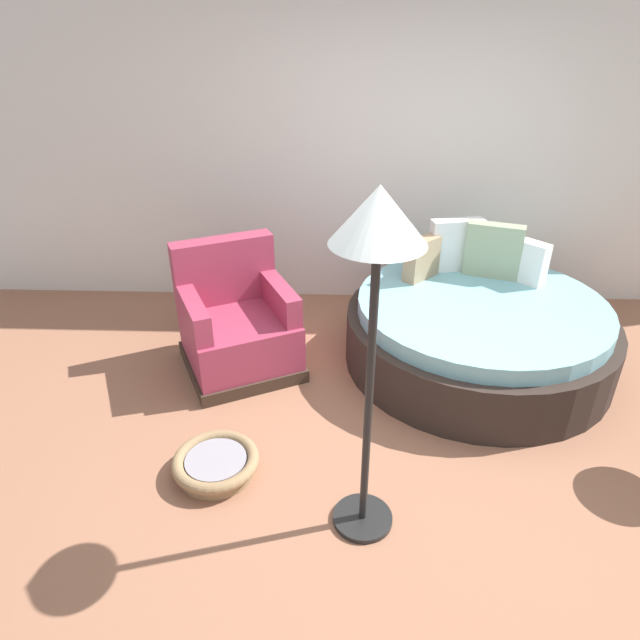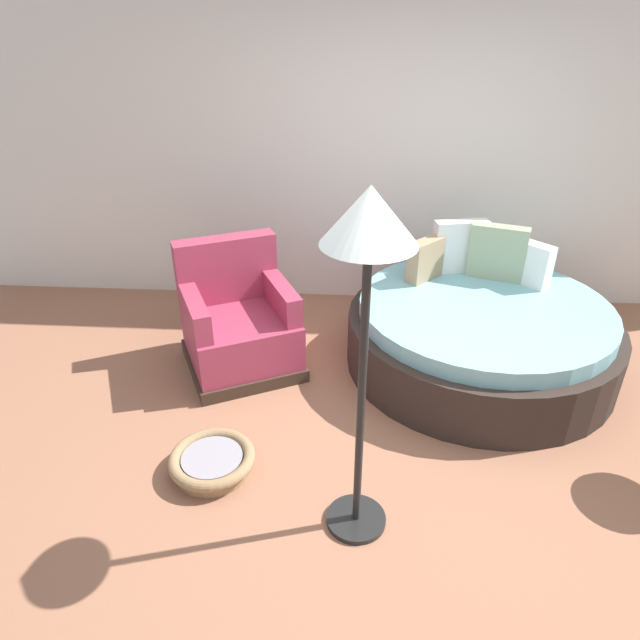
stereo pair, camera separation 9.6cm
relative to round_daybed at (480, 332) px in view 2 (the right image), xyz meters
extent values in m
cube|color=#936047|center=(-0.65, -1.07, -0.28)|extent=(8.00, 8.00, 0.02)
cube|color=silver|center=(-0.65, 1.17, 1.25)|extent=(8.00, 0.12, 3.05)
cylinder|color=#2D231E|center=(0.00, -0.02, -0.07)|extent=(2.00, 2.00, 0.41)
cylinder|color=#7AB7C1|center=(0.00, -0.02, 0.20)|extent=(1.84, 1.84, 0.12)
cube|color=white|center=(0.39, 0.35, 0.42)|extent=(0.32, 0.32, 0.33)
cube|color=#93A37F|center=(0.15, 0.44, 0.47)|extent=(0.45, 0.25, 0.43)
cube|color=white|center=(-0.12, 0.56, 0.47)|extent=(0.44, 0.21, 0.43)
cube|color=tan|center=(-0.41, 0.38, 0.42)|extent=(0.31, 0.32, 0.33)
cube|color=#38281E|center=(-1.80, -0.17, -0.22)|extent=(1.07, 1.07, 0.10)
cube|color=#99334C|center=(-1.80, -0.17, 0.00)|extent=(1.01, 1.01, 0.34)
cube|color=#99334C|center=(-1.94, 0.11, 0.42)|extent=(0.75, 0.47, 0.50)
cube|color=#99334C|center=(-2.09, -0.30, 0.28)|extent=(0.40, 0.67, 0.22)
cube|color=#99334C|center=(-1.52, -0.03, 0.28)|extent=(0.40, 0.67, 0.22)
cylinder|color=#8E704C|center=(-1.77, -1.29, -0.24)|extent=(0.44, 0.44, 0.06)
torus|color=#8E704C|center=(-1.77, -1.29, -0.18)|extent=(0.51, 0.51, 0.07)
cylinder|color=gray|center=(-1.77, -1.29, -0.19)|extent=(0.36, 0.36, 0.05)
cylinder|color=black|center=(-0.92, -1.61, -0.26)|extent=(0.32, 0.32, 0.03)
cylinder|color=black|center=(-0.92, -1.61, 0.53)|extent=(0.04, 0.04, 1.55)
cone|color=silver|center=(-0.92, -1.61, 1.43)|extent=(0.40, 0.40, 0.24)
camera|label=1|loc=(-1.08, -3.67, 2.11)|focal=30.84mm
camera|label=2|loc=(-0.98, -3.67, 2.11)|focal=30.84mm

